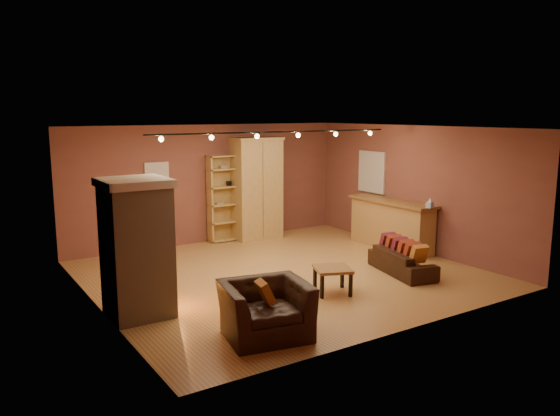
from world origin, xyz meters
TOP-DOWN VIEW (x-y plane):
  - floor at (0.00, 0.00)m, footprint 7.00×7.00m
  - ceiling at (0.00, 0.00)m, footprint 7.00×7.00m
  - back_wall at (0.00, 3.25)m, footprint 7.00×0.02m
  - left_wall at (-3.50, 0.00)m, footprint 0.02×6.50m
  - right_wall at (3.50, 0.00)m, footprint 0.02×6.50m
  - fireplace at (-3.04, -0.60)m, footprint 1.01×0.98m
  - back_window at (-1.30, 3.23)m, footprint 0.56×0.04m
  - bookcase at (0.32, 3.14)m, footprint 0.85×0.33m
  - armoire at (1.11, 2.93)m, footprint 1.22×0.69m
  - bar_counter at (3.20, 0.40)m, footprint 0.62×2.33m
  - tissue_box at (3.15, -0.77)m, footprint 0.14×0.14m
  - right_window at (3.47, 1.40)m, footprint 0.05×0.90m
  - loveseat at (1.95, -1.20)m, footprint 0.82×1.66m
  - armchair at (-1.83, -2.34)m, footprint 1.30×0.98m
  - coffee_table at (0.10, -1.39)m, footprint 0.78×0.78m
  - track_rail at (0.00, 0.20)m, footprint 5.20×0.09m

SIDE VIEW (x-z plane):
  - floor at x=0.00m, z-range 0.00..0.00m
  - loveseat at x=1.95m, z-range -0.01..0.69m
  - coffee_table at x=0.10m, z-range 0.16..0.61m
  - armchair at x=-1.83m, z-range 0.00..1.03m
  - bar_counter at x=3.20m, z-range 0.01..1.12m
  - bookcase at x=0.32m, z-range 0.02..2.10m
  - fireplace at x=-3.04m, z-range 0.00..2.12m
  - tissue_box at x=3.15m, z-range 1.09..1.32m
  - armoire at x=1.11m, z-range 0.00..2.49m
  - back_wall at x=0.00m, z-range 0.00..2.80m
  - left_wall at x=-3.50m, z-range 0.00..2.80m
  - right_wall at x=3.50m, z-range 0.00..2.80m
  - back_window at x=-1.30m, z-range 1.12..1.98m
  - right_window at x=3.47m, z-range 1.15..2.15m
  - track_rail at x=0.00m, z-range 2.62..2.75m
  - ceiling at x=0.00m, z-range 2.80..2.80m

